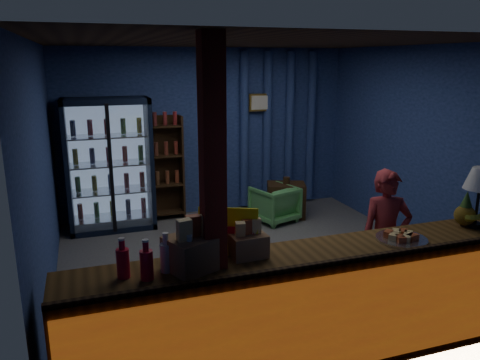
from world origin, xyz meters
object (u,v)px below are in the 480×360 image
object	(u,v)px
green_chair	(275,204)
table_lamp	(480,181)
pastry_tray	(402,238)
shopkeeper	(385,239)

from	to	relation	value
green_chair	table_lamp	world-z (taller)	table_lamp
pastry_tray	table_lamp	bearing A→B (deg)	3.86
table_lamp	green_chair	bearing A→B (deg)	100.09
shopkeeper	green_chair	size ratio (longest dim) A/B	2.27
green_chair	pastry_tray	xyz separation A→B (m)	(-0.25, -3.28, 0.70)
shopkeeper	pastry_tray	distance (m)	0.75
green_chair	pastry_tray	bearing A→B (deg)	67.71
table_lamp	pastry_tray	bearing A→B (deg)	-176.14
table_lamp	shopkeeper	bearing A→B (deg)	132.27
pastry_tray	table_lamp	distance (m)	0.92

